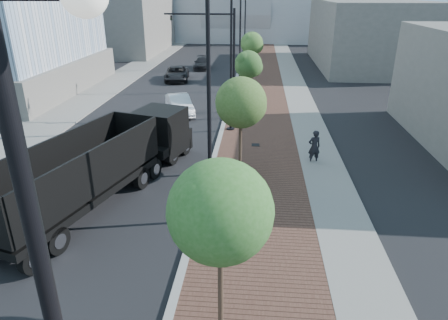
# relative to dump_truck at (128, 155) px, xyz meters

# --- Properties ---
(sidewalk) EXTENTS (7.00, 140.00, 0.12)m
(sidewalk) POSITION_rel_dump_truck_xyz_m (7.54, 26.46, -1.36)
(sidewalk) COLOR #4C2D23
(sidewalk) RESTS_ON ground
(concrete_strip) EXTENTS (2.40, 140.00, 0.13)m
(concrete_strip) POSITION_rel_dump_truck_xyz_m (10.24, 26.46, -1.36)
(concrete_strip) COLOR slate
(concrete_strip) RESTS_ON ground
(curb) EXTENTS (0.30, 140.00, 0.14)m
(curb) POSITION_rel_dump_truck_xyz_m (4.04, 26.46, -1.35)
(curb) COLOR gray
(curb) RESTS_ON ground
(west_sidewalk) EXTENTS (4.00, 140.00, 0.12)m
(west_sidewalk) POSITION_rel_dump_truck_xyz_m (-8.96, 26.46, -1.36)
(west_sidewalk) COLOR slate
(west_sidewalk) RESTS_ON ground
(dump_truck) EXTENTS (6.11, 13.47, 3.37)m
(dump_truck) POSITION_rel_dump_truck_xyz_m (0.00, 0.00, 0.00)
(dump_truck) COLOR black
(dump_truck) RESTS_ON ground
(white_sedan) EXTENTS (3.18, 4.83, 1.50)m
(white_sedan) POSITION_rel_dump_truck_xyz_m (0.27, 12.34, -0.67)
(white_sedan) COLOR white
(white_sedan) RESTS_ON ground
(dark_car_mid) EXTENTS (3.07, 5.56, 1.47)m
(dark_car_mid) POSITION_rel_dump_truck_xyz_m (-2.44, 25.04, -0.68)
(dark_car_mid) COLOR black
(dark_car_mid) RESTS_ON ground
(dark_car_far) EXTENTS (2.17, 4.82, 1.37)m
(dark_car_far) POSITION_rel_dump_truck_xyz_m (-0.69, 32.48, -0.74)
(dark_car_far) COLOR black
(dark_car_far) RESTS_ON ground
(pedestrian) EXTENTS (0.82, 0.64, 1.97)m
(pedestrian) POSITION_rel_dump_truck_xyz_m (9.75, 3.16, -0.44)
(pedestrian) COLOR black
(pedestrian) RESTS_ON ground
(streetlight_1) EXTENTS (1.44, 0.56, 9.21)m
(streetlight_1) POSITION_rel_dump_truck_xyz_m (4.53, -3.54, 2.92)
(streetlight_1) COLOR black
(streetlight_1) RESTS_ON ground
(streetlight_2) EXTENTS (1.72, 0.56, 9.28)m
(streetlight_2) POSITION_rel_dump_truck_xyz_m (4.64, 8.46, 3.40)
(streetlight_2) COLOR black
(streetlight_2) RESTS_ON ground
(streetlight_3) EXTENTS (1.44, 0.56, 9.21)m
(streetlight_3) POSITION_rel_dump_truck_xyz_m (4.53, 20.46, 2.92)
(streetlight_3) COLOR black
(streetlight_3) RESTS_ON ground
(streetlight_4) EXTENTS (1.72, 0.56, 9.28)m
(streetlight_4) POSITION_rel_dump_truck_xyz_m (4.64, 32.46, 3.40)
(streetlight_4) COLOR black
(streetlight_4) RESTS_ON ground
(traffic_mast) EXTENTS (5.09, 0.20, 8.00)m
(traffic_mast) POSITION_rel_dump_truck_xyz_m (3.74, 11.46, 3.56)
(traffic_mast) COLOR black
(traffic_mast) RESTS_ON ground
(tree_0) EXTENTS (2.74, 2.74, 5.37)m
(tree_0) POSITION_rel_dump_truck_xyz_m (5.68, -9.52, 2.56)
(tree_0) COLOR #382619
(tree_0) RESTS_ON ground
(tree_1) EXTENTS (2.63, 2.62, 5.21)m
(tree_1) POSITION_rel_dump_truck_xyz_m (5.68, 1.48, 2.47)
(tree_1) COLOR #382619
(tree_1) RESTS_ON ground
(tree_2) EXTENTS (2.23, 2.16, 4.87)m
(tree_2) POSITION_rel_dump_truck_xyz_m (5.68, 13.48, 2.35)
(tree_2) COLOR #382619
(tree_2) RESTS_ON ground
(tree_3) EXTENTS (2.42, 2.38, 5.16)m
(tree_3) POSITION_rel_dump_truck_xyz_m (5.68, 25.48, 2.54)
(tree_3) COLOR #382619
(tree_3) RESTS_ON ground
(convention_center) EXTENTS (50.00, 30.00, 50.00)m
(convention_center) POSITION_rel_dump_truck_xyz_m (2.04, 71.46, 4.58)
(convention_center) COLOR #9CA0A6
(convention_center) RESTS_ON ground
(commercial_block_nw) EXTENTS (14.00, 20.00, 10.00)m
(commercial_block_nw) POSITION_rel_dump_truck_xyz_m (-15.96, 46.46, 3.58)
(commercial_block_nw) COLOR slate
(commercial_block_nw) RESTS_ON ground
(commercial_block_ne) EXTENTS (12.00, 22.00, 8.00)m
(commercial_block_ne) POSITION_rel_dump_truck_xyz_m (20.04, 36.46, 2.58)
(commercial_block_ne) COLOR #5F5B55
(commercial_block_ne) RESTS_ON ground
(utility_cover_1) EXTENTS (0.50, 0.50, 0.02)m
(utility_cover_1) POSITION_rel_dump_truck_xyz_m (6.44, -5.54, -1.29)
(utility_cover_1) COLOR black
(utility_cover_1) RESTS_ON sidewalk
(utility_cover_2) EXTENTS (0.50, 0.50, 0.02)m
(utility_cover_2) POSITION_rel_dump_truck_xyz_m (6.44, 5.46, -1.29)
(utility_cover_2) COLOR black
(utility_cover_2) RESTS_ON sidewalk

